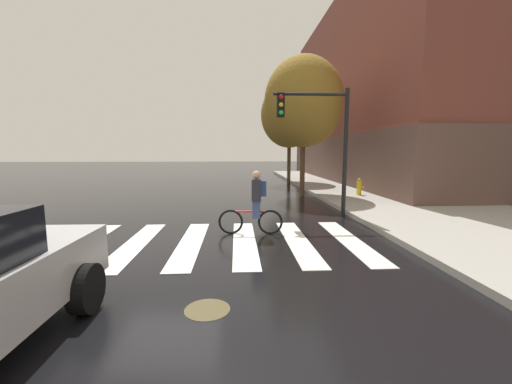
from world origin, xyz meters
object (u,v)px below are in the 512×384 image
at_px(traffic_light_near, 321,130).
at_px(street_tree_near, 304,102).
at_px(fire_hydrant, 359,187).
at_px(street_tree_mid, 290,115).
at_px(manhole_cover, 207,309).
at_px(cyclist, 255,203).

height_order(traffic_light_near, street_tree_near, street_tree_near).
bearing_deg(fire_hydrant, traffic_light_near, -125.86).
distance_m(traffic_light_near, street_tree_near, 5.40).
bearing_deg(fire_hydrant, street_tree_mid, 106.96).
height_order(manhole_cover, fire_hydrant, fire_hydrant).
relative_size(manhole_cover, traffic_light_near, 0.15).
xyz_separation_m(fire_hydrant, street_tree_mid, (-2.17, 7.11, 4.09)).
xyz_separation_m(street_tree_near, street_tree_mid, (0.35, 6.14, 0.09)).
distance_m(manhole_cover, cyclist, 4.18).
bearing_deg(fire_hydrant, street_tree_near, 158.90).
bearing_deg(traffic_light_near, manhole_cover, -117.49).
relative_size(traffic_light_near, street_tree_mid, 0.61).
bearing_deg(manhole_cover, traffic_light_near, 62.51).
distance_m(traffic_light_near, street_tree_mid, 11.42).
height_order(fire_hydrant, street_tree_mid, street_tree_mid).
height_order(traffic_light_near, fire_hydrant, traffic_light_near).
distance_m(cyclist, street_tree_near, 8.57).
xyz_separation_m(traffic_light_near, street_tree_mid, (0.83, 11.26, 1.76)).
relative_size(fire_hydrant, street_tree_mid, 0.11).
height_order(cyclist, street_tree_near, street_tree_near).
bearing_deg(manhole_cover, cyclist, 77.25).
bearing_deg(manhole_cover, street_tree_near, 71.94).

